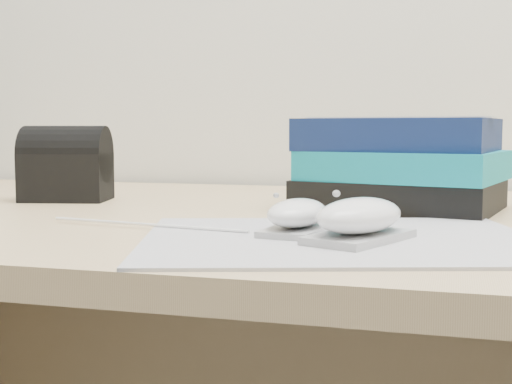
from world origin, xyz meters
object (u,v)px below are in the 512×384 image
(mouse_front, at_px, (359,219))
(pouch, at_px, (66,165))
(desk, at_px, (339,378))
(book_stack, at_px, (401,165))
(mouse_rear, at_px, (297,216))

(mouse_front, relative_size, pouch, 0.93)
(desk, distance_m, book_stack, 0.30)
(desk, xyz_separation_m, mouse_front, (0.06, -0.29, 0.26))
(mouse_front, xyz_separation_m, pouch, (-0.47, 0.28, 0.03))
(desk, relative_size, mouse_front, 12.51)
(desk, height_order, pouch, pouch)
(book_stack, relative_size, pouch, 2.06)
(desk, relative_size, mouse_rear, 15.57)
(desk, xyz_separation_m, book_stack, (0.08, 0.02, 0.29))
(mouse_front, bearing_deg, mouse_rear, 154.16)
(pouch, bearing_deg, book_stack, 2.61)
(desk, xyz_separation_m, mouse_rear, (-0.00, -0.25, 0.26))
(book_stack, bearing_deg, mouse_front, -92.95)
(mouse_front, xyz_separation_m, book_stack, (0.02, 0.30, 0.04))
(desk, height_order, mouse_front, mouse_front)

